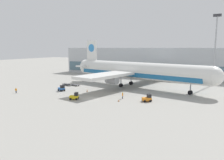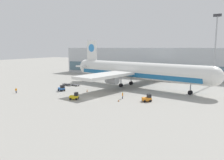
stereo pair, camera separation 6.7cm
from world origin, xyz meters
The scene contains 13 objects.
ground_plane centered at (0.00, 0.00, 0.00)m, with size 400.00×400.00×0.00m, color #9E9B93.
terminal_building centered at (-3.85, 59.01, 6.99)m, with size 90.00×18.20×14.00m.
light_mast centered at (28.50, 40.19, 14.99)m, with size 2.80×0.50×26.22m.
airplane_main centered at (3.51, 22.52, 5.84)m, with size 57.51×48.64×17.00m.
baggage_tug_foreground centered at (-3.17, -3.23, 0.88)m, with size 2.80×2.40×2.00m.
baggage_tug_mid centered at (15.09, 4.05, 0.88)m, with size 2.79×2.67×2.00m.
baggage_tug_far centered at (-14.40, 4.36, 0.88)m, with size 2.76×2.28×2.00m.
baggage_dolly_lead centered at (-20.54, 13.90, 0.39)m, with size 3.73×1.62×0.48m.
baggage_dolly_second centered at (-16.45, 14.27, 0.39)m, with size 3.73×1.62×0.48m.
ground_crew_near centered at (7.96, 3.84, 1.09)m, with size 0.41×0.45×1.84m.
ground_crew_far centered at (-24.61, -5.07, 0.98)m, with size 0.40×0.46×1.68m.
traffic_cone_near centered at (-6.48, 7.53, 0.36)m, with size 0.40×0.40×0.74m.
traffic_cone_far centered at (8.37, 0.64, 0.29)m, with size 0.40×0.40×0.59m.
Camera 2 is at (33.47, -49.73, 14.08)m, focal length 35.00 mm.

